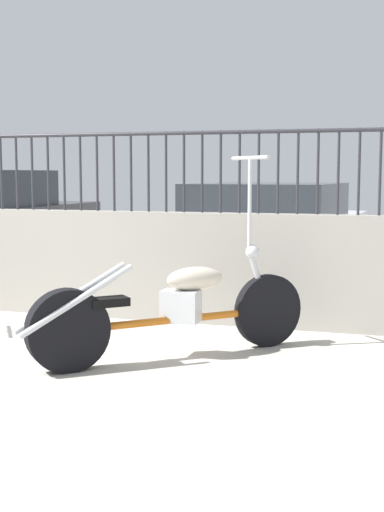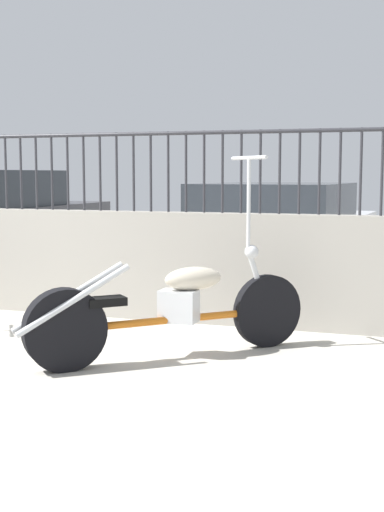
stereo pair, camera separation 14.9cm
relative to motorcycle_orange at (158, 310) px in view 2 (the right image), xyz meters
The scene contains 4 objects.
low_wall 2.51m from the motorcycle_orange, 146.72° to the left, with size 9.42×0.18×1.02m.
fence_railing 2.76m from the motorcycle_orange, 146.72° to the left, with size 9.42×0.04×0.74m.
motorcycle_orange is the anchor object (origin of this frame).
car_silver 4.23m from the motorcycle_orange, 90.01° to the left, with size 2.11×4.53×1.26m.
Camera 2 is at (4.01, -3.93, 1.38)m, focal length 50.00 mm.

